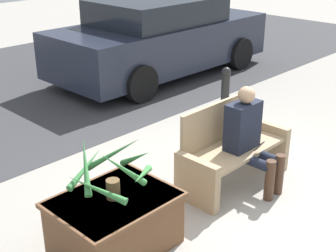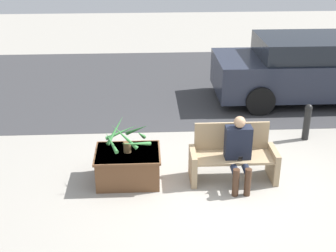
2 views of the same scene
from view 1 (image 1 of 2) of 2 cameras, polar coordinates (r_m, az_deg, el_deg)
ground_plane at (r=5.18m, az=9.56°, el=-8.62°), size 30.00×30.00×0.00m
road_surface at (r=8.89m, az=-19.06°, el=4.18°), size 20.00×6.00×0.01m
bench at (r=5.30m, az=7.70°, el=-2.82°), size 1.41×0.56×0.91m
person_seated at (r=5.15m, az=9.89°, el=-1.05°), size 0.41×0.61×1.15m
planter_box at (r=4.27m, az=-6.50°, el=-11.48°), size 1.05×0.82×0.52m
potted_plant at (r=4.00m, az=-6.84°, el=-5.50°), size 0.76×0.77×0.58m
parked_car at (r=9.16m, az=-0.94°, el=10.76°), size 4.45×1.98×1.49m
bollard_post at (r=7.33m, az=7.01°, el=4.55°), size 0.14×0.14×0.73m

